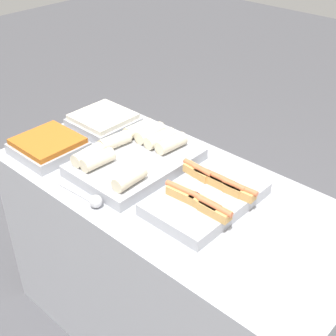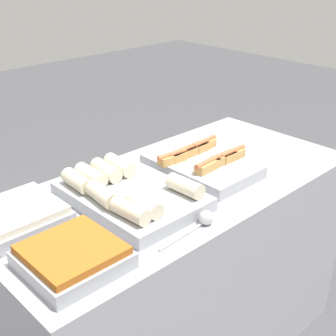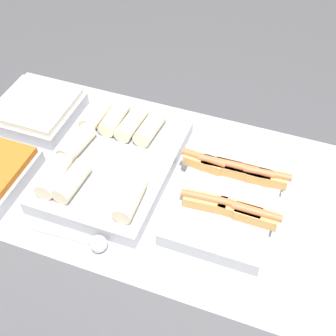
{
  "view_description": "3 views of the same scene",
  "coord_description": "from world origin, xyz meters",
  "px_view_note": "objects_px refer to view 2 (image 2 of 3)",
  "views": [
    {
      "loc": [
        1.03,
        -1.16,
        2.04
      ],
      "look_at": [
        -0.03,
        0.0,
        1.01
      ],
      "focal_mm": 50.0,
      "sensor_mm": 36.0,
      "label": 1
    },
    {
      "loc": [
        -1.19,
        -1.21,
        1.8
      ],
      "look_at": [
        -0.03,
        0.0,
        1.01
      ],
      "focal_mm": 50.0,
      "sensor_mm": 36.0,
      "label": 2
    },
    {
      "loc": [
        0.31,
        -0.93,
        2.08
      ],
      "look_at": [
        -0.03,
        0.0,
        1.01
      ],
      "focal_mm": 50.0,
      "sensor_mm": 36.0,
      "label": 3
    }
  ],
  "objects_px": {
    "tray_wraps": "(128,193)",
    "tray_side_front": "(73,257)",
    "tray_side_back": "(20,215)",
    "serving_spoon_near": "(203,220)",
    "tray_hotdogs": "(201,163)"
  },
  "relations": [
    {
      "from": "tray_hotdogs",
      "to": "serving_spoon_near",
      "type": "height_order",
      "value": "tray_hotdogs"
    },
    {
      "from": "tray_side_back",
      "to": "serving_spoon_near",
      "type": "bearing_deg",
      "value": -44.45
    },
    {
      "from": "tray_side_back",
      "to": "tray_side_front",
      "type": "bearing_deg",
      "value": -90.0
    },
    {
      "from": "tray_hotdogs",
      "to": "tray_side_front",
      "type": "relative_size",
      "value": 1.64
    },
    {
      "from": "tray_hotdogs",
      "to": "tray_wraps",
      "type": "xyz_separation_m",
      "value": [
        -0.4,
        0.0,
        0.0
      ]
    },
    {
      "from": "tray_side_front",
      "to": "tray_side_back",
      "type": "height_order",
      "value": "same"
    },
    {
      "from": "tray_side_front",
      "to": "tray_wraps",
      "type": "bearing_deg",
      "value": 27.38
    },
    {
      "from": "tray_wraps",
      "to": "tray_side_back",
      "type": "bearing_deg",
      "value": 159.38
    },
    {
      "from": "tray_wraps",
      "to": "serving_spoon_near",
      "type": "bearing_deg",
      "value": -74.51
    },
    {
      "from": "tray_wraps",
      "to": "serving_spoon_near",
      "type": "height_order",
      "value": "tray_wraps"
    },
    {
      "from": "tray_wraps",
      "to": "tray_side_front",
      "type": "height_order",
      "value": "tray_wraps"
    },
    {
      "from": "tray_wraps",
      "to": "tray_side_back",
      "type": "height_order",
      "value": "tray_wraps"
    },
    {
      "from": "tray_hotdogs",
      "to": "serving_spoon_near",
      "type": "bearing_deg",
      "value": -136.45
    },
    {
      "from": "serving_spoon_near",
      "to": "tray_side_front",
      "type": "bearing_deg",
      "value": 165.75
    },
    {
      "from": "serving_spoon_near",
      "to": "tray_side_back",
      "type": "bearing_deg",
      "value": 135.55
    }
  ]
}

